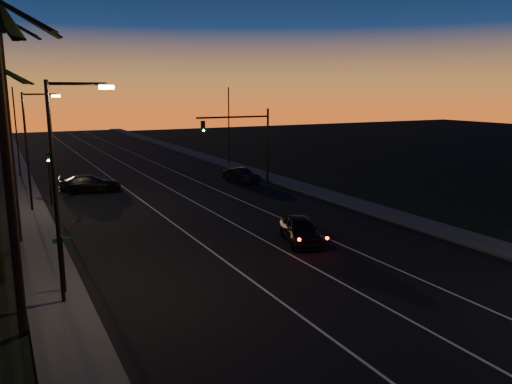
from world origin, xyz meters
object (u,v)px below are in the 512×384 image
right_car (241,175)px  cross_car (91,184)px  lead_car (300,230)px  signal_mast (245,134)px

right_car → cross_car: cross_car is taller
lead_car → cross_car: lead_car is taller
signal_mast → right_car: (0.46, 1.74, -4.10)m
signal_mast → cross_car: bearing=165.4°
lead_car → cross_car: (-8.18, 20.63, -0.01)m
right_car → cross_car: size_ratio=0.80×
lead_car → right_car: lead_car is taller
signal_mast → lead_car: size_ratio=1.36×
lead_car → right_car: bearing=74.1°
cross_car → signal_mast: bearing=-14.6°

